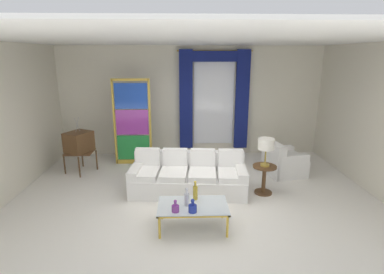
# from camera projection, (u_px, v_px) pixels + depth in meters

# --- Properties ---
(ground_plane) EXTENTS (16.00, 16.00, 0.00)m
(ground_plane) POSITION_uv_depth(u_px,v_px,m) (196.00, 201.00, 5.90)
(ground_plane) COLOR white
(wall_rear) EXTENTS (8.00, 0.12, 3.00)m
(wall_rear) POSITION_uv_depth(u_px,v_px,m) (191.00, 101.00, 8.47)
(wall_rear) COLOR silver
(wall_rear) RESTS_ON ground
(wall_left) EXTENTS (0.12, 7.00, 3.00)m
(wall_left) POSITION_uv_depth(u_px,v_px,m) (9.00, 121.00, 5.98)
(wall_left) COLOR silver
(wall_left) RESTS_ON ground
(wall_right) EXTENTS (0.12, 7.00, 3.00)m
(wall_right) POSITION_uv_depth(u_px,v_px,m) (373.00, 118.00, 6.21)
(wall_right) COLOR silver
(wall_right) RESTS_ON ground
(ceiling_slab) EXTENTS (8.00, 7.60, 0.04)m
(ceiling_slab) POSITION_uv_depth(u_px,v_px,m) (194.00, 41.00, 5.89)
(ceiling_slab) COLOR white
(curtained_window) EXTENTS (2.00, 0.17, 2.70)m
(curtained_window) POSITION_uv_depth(u_px,v_px,m) (214.00, 93.00, 8.26)
(curtained_window) COLOR white
(curtained_window) RESTS_ON ground
(couch_white_long) EXTENTS (2.40, 1.10, 0.86)m
(couch_white_long) POSITION_uv_depth(u_px,v_px,m) (189.00, 177.00, 6.29)
(couch_white_long) COLOR white
(couch_white_long) RESTS_ON ground
(coffee_table) EXTENTS (1.13, 0.67, 0.41)m
(coffee_table) POSITION_uv_depth(u_px,v_px,m) (193.00, 207.00, 4.90)
(coffee_table) COLOR silver
(coffee_table) RESTS_ON ground
(bottle_blue_decanter) EXTENTS (0.13, 0.13, 0.22)m
(bottle_blue_decanter) POSITION_uv_depth(u_px,v_px,m) (193.00, 208.00, 4.65)
(bottle_blue_decanter) COLOR navy
(bottle_blue_decanter) RESTS_ON coffee_table
(bottle_crystal_tall) EXTENTS (0.08, 0.08, 0.31)m
(bottle_crystal_tall) POSITION_uv_depth(u_px,v_px,m) (187.00, 198.00, 4.84)
(bottle_crystal_tall) COLOR silver
(bottle_crystal_tall) RESTS_ON coffee_table
(bottle_amber_squat) EXTENTS (0.08, 0.08, 0.33)m
(bottle_amber_squat) POSITION_uv_depth(u_px,v_px,m) (195.00, 192.00, 5.04)
(bottle_amber_squat) COLOR gold
(bottle_amber_squat) RESTS_ON coffee_table
(bottle_ruby_flask) EXTENTS (0.12, 0.12, 0.20)m
(bottle_ruby_flask) POSITION_uv_depth(u_px,v_px,m) (175.00, 208.00, 4.66)
(bottle_ruby_flask) COLOR #753384
(bottle_ruby_flask) RESTS_ON coffee_table
(vintage_tv) EXTENTS (0.72, 0.76, 1.35)m
(vintage_tv) POSITION_uv_depth(u_px,v_px,m) (79.00, 143.00, 7.21)
(vintage_tv) COLOR brown
(vintage_tv) RESTS_ON ground
(armchair_white) EXTENTS (0.97, 0.96, 0.80)m
(armchair_white) POSITION_uv_depth(u_px,v_px,m) (282.00, 163.00, 7.17)
(armchair_white) COLOR white
(armchair_white) RESTS_ON ground
(stained_glass_divider) EXTENTS (0.95, 0.05, 2.20)m
(stained_glass_divider) POSITION_uv_depth(u_px,v_px,m) (132.00, 124.00, 7.69)
(stained_glass_divider) COLOR gold
(stained_glass_divider) RESTS_ON ground
(peacock_figurine) EXTENTS (0.44, 0.60, 0.50)m
(peacock_figurine) POSITION_uv_depth(u_px,v_px,m) (151.00, 159.00, 7.60)
(peacock_figurine) COLOR beige
(peacock_figurine) RESTS_ON ground
(round_side_table) EXTENTS (0.48, 0.48, 0.59)m
(round_side_table) POSITION_uv_depth(u_px,v_px,m) (264.00, 177.00, 6.16)
(round_side_table) COLOR brown
(round_side_table) RESTS_ON ground
(table_lamp_brass) EXTENTS (0.32, 0.32, 0.57)m
(table_lamp_brass) POSITION_uv_depth(u_px,v_px,m) (266.00, 145.00, 5.98)
(table_lamp_brass) COLOR #B29338
(table_lamp_brass) RESTS_ON round_side_table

